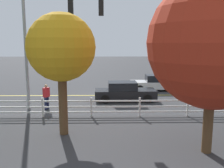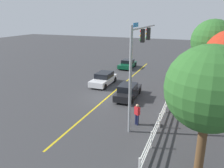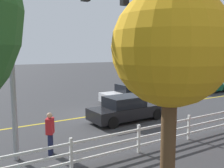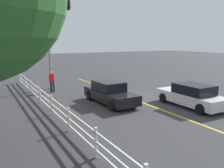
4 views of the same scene
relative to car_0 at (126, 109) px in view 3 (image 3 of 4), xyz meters
name	(u,v)px [view 3 (image 3 of 4)]	position (x,y,z in m)	size (l,w,h in m)	color
ground_plane	(96,115)	(0.93, -1.98, -0.70)	(120.00, 120.00, 0.00)	#38383A
lane_center_stripe	(146,108)	(-3.07, -1.98, -0.69)	(28.00, 0.16, 0.01)	gold
signal_assembly	(62,18)	(4.64, 2.18, 4.62)	(7.25, 0.38, 7.59)	gray
car_0	(126,109)	(0.00, 0.00, 0.00)	(4.64, 1.94, 1.46)	black
car_1	(131,94)	(-3.25, -4.09, 0.01)	(4.61, 1.93, 1.46)	silver
car_2	(209,86)	(-12.63, -4.12, -0.07)	(4.11, 2.00, 1.30)	#0C4C2D
pedestrian	(50,132)	(5.32, 2.41, 0.23)	(0.43, 0.48, 1.69)	#191E3F
white_rail_fence	(209,122)	(-2.07, 4.09, -0.09)	(26.10, 0.10, 1.15)	white
tree_1	(171,49)	(3.42, 6.91, 3.43)	(3.18, 3.18, 5.76)	brown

